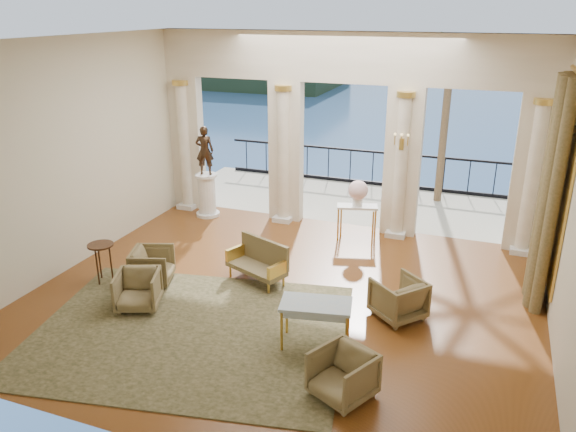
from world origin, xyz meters
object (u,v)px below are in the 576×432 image
at_px(armchair_b, 343,373).
at_px(statue, 205,151).
at_px(console_table, 357,212).
at_px(armchair_a, 138,288).
at_px(armchair_c, 398,296).
at_px(pedestal, 207,196).
at_px(game_table, 316,307).
at_px(side_table, 101,250).
at_px(armchair_d, 152,264).
at_px(settee, 259,261).

height_order(armchair_b, statue, statue).
bearing_deg(console_table, statue, 160.16).
bearing_deg(armchair_a, armchair_b, -36.64).
xyz_separation_m(armchair_a, statue, (-1.08, 4.57, 1.32)).
relative_size(armchair_b, armchair_c, 0.97).
bearing_deg(armchair_a, pedestal, 81.82).
height_order(game_table, side_table, side_table).
distance_m(armchair_b, armchair_c, 2.38).
bearing_deg(armchair_d, side_table, 91.61).
height_order(game_table, console_table, console_table).
relative_size(armchair_d, console_table, 0.79).
distance_m(armchair_c, console_table, 3.36).
distance_m(armchair_d, pedestal, 3.73).
bearing_deg(console_table, pedestal, 160.16).
height_order(armchair_c, pedestal, pedestal).
relative_size(settee, side_table, 1.69).
bearing_deg(statue, pedestal, 180.00).
relative_size(game_table, statue, 0.98).
height_order(armchair_a, side_table, side_table).
distance_m(game_table, pedestal, 6.34).
bearing_deg(armchair_b, game_table, 151.39).
bearing_deg(settee, statue, 155.37).
xyz_separation_m(settee, pedestal, (-2.66, 2.85, 0.12)).
relative_size(settee, pedestal, 1.23).
relative_size(game_table, pedestal, 1.09).
bearing_deg(armchair_b, statue, 158.95).
relative_size(statue, console_table, 1.27).
relative_size(armchair_a, statue, 0.62).
bearing_deg(settee, armchair_a, -110.15).
bearing_deg(console_table, armchair_c, -79.47).
xyz_separation_m(armchair_b, settee, (-2.43, 2.81, 0.02)).
bearing_deg(statue, armchair_b, 115.58).
bearing_deg(settee, armchair_b, -26.84).
bearing_deg(pedestal, armchair_a, -76.68).
relative_size(armchair_b, pedestal, 0.70).
relative_size(armchair_d, pedestal, 0.69).
relative_size(console_table, side_table, 1.20).
bearing_deg(armchair_d, armchair_c, -104.55).
xyz_separation_m(armchair_d, settee, (1.89, 0.80, 0.03)).
xyz_separation_m(game_table, statue, (-4.36, 4.60, 1.02)).
distance_m(armchair_a, pedestal, 4.70).
distance_m(armchair_c, pedestal, 6.34).
relative_size(armchair_a, armchair_d, 0.99).
bearing_deg(pedestal, game_table, -46.50).
bearing_deg(side_table, armchair_c, 7.06).
xyz_separation_m(armchair_b, armchair_c, (0.33, 2.36, 0.01)).
distance_m(settee, game_table, 2.45).
xyz_separation_m(armchair_a, settee, (1.58, 1.72, 0.03)).
distance_m(armchair_d, statue, 3.95).
height_order(armchair_c, console_table, console_table).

